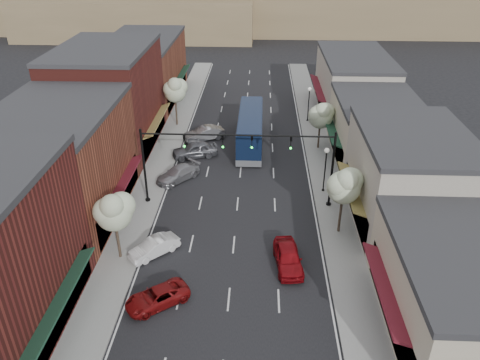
# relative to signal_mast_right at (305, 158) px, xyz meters

# --- Properties ---
(ground) EXTENTS (160.00, 160.00, 0.00)m
(ground) POSITION_rel_signal_mast_right_xyz_m (-5.62, -8.00, -4.62)
(ground) COLOR black
(ground) RESTS_ON ground
(sidewalk_left) EXTENTS (2.80, 73.00, 0.15)m
(sidewalk_left) POSITION_rel_signal_mast_right_xyz_m (-14.02, 10.50, -4.55)
(sidewalk_left) COLOR gray
(sidewalk_left) RESTS_ON ground
(sidewalk_right) EXTENTS (2.80, 73.00, 0.15)m
(sidewalk_right) POSITION_rel_signal_mast_right_xyz_m (2.78, 10.50, -4.55)
(sidewalk_right) COLOR gray
(sidewalk_right) RESTS_ON ground
(curb_left) EXTENTS (0.25, 73.00, 0.17)m
(curb_left) POSITION_rel_signal_mast_right_xyz_m (-12.62, 10.50, -4.55)
(curb_left) COLOR gray
(curb_left) RESTS_ON ground
(curb_right) EXTENTS (0.25, 73.00, 0.17)m
(curb_right) POSITION_rel_signal_mast_right_xyz_m (1.38, 10.50, -4.55)
(curb_right) COLOR gray
(curb_right) RESTS_ON ground
(bldg_left_midnear) EXTENTS (10.14, 14.10, 9.40)m
(bldg_left_midnear) POSITION_rel_signal_mast_right_xyz_m (-19.85, -2.00, 0.03)
(bldg_left_midnear) COLOR brown
(bldg_left_midnear) RESTS_ON ground
(bldg_left_midfar) EXTENTS (10.14, 14.10, 10.90)m
(bldg_left_midfar) POSITION_rel_signal_mast_right_xyz_m (-19.86, 12.00, 0.78)
(bldg_left_midfar) COLOR maroon
(bldg_left_midfar) RESTS_ON ground
(bldg_left_far) EXTENTS (10.14, 18.10, 8.40)m
(bldg_left_far) POSITION_rel_signal_mast_right_xyz_m (-19.84, 28.00, -0.46)
(bldg_left_far) COLOR brown
(bldg_left_far) RESTS_ON ground
(bldg_right_near) EXTENTS (9.14, 12.10, 5.90)m
(bldg_right_near) POSITION_rel_signal_mast_right_xyz_m (8.07, -14.00, -1.70)
(bldg_right_near) COLOR #BCAE95
(bldg_right_near) RESTS_ON ground
(bldg_right_midnear) EXTENTS (9.14, 12.10, 7.90)m
(bldg_right_midnear) POSITION_rel_signal_mast_right_xyz_m (8.10, -2.00, -0.72)
(bldg_right_midnear) COLOR #A89F90
(bldg_right_midnear) RESTS_ON ground
(bldg_right_midfar) EXTENTS (9.14, 12.10, 6.40)m
(bldg_right_midfar) POSITION_rel_signal_mast_right_xyz_m (8.08, 10.00, -1.46)
(bldg_right_midfar) COLOR #BCAE95
(bldg_right_midfar) RESTS_ON ground
(bldg_right_far) EXTENTS (9.14, 16.10, 7.40)m
(bldg_right_far) POSITION_rel_signal_mast_right_xyz_m (8.09, 24.00, -0.96)
(bldg_right_far) COLOR #A89F90
(bldg_right_far) RESTS_ON ground
(hill_far) EXTENTS (120.00, 30.00, 12.00)m
(hill_far) POSITION_rel_signal_mast_right_xyz_m (-5.62, 82.00, 1.38)
(hill_far) COLOR #7A6647
(hill_far) RESTS_ON ground
(hill_near) EXTENTS (50.00, 20.00, 8.00)m
(hill_near) POSITION_rel_signal_mast_right_xyz_m (-30.62, 70.00, -0.62)
(hill_near) COLOR #7A6647
(hill_near) RESTS_ON ground
(signal_mast_right) EXTENTS (8.22, 0.46, 7.00)m
(signal_mast_right) POSITION_rel_signal_mast_right_xyz_m (0.00, 0.00, 0.00)
(signal_mast_right) COLOR black
(signal_mast_right) RESTS_ON ground
(signal_mast_left) EXTENTS (8.22, 0.46, 7.00)m
(signal_mast_left) POSITION_rel_signal_mast_right_xyz_m (-11.24, 0.00, 0.00)
(signal_mast_left) COLOR black
(signal_mast_left) RESTS_ON ground
(tree_right_near) EXTENTS (2.85, 2.65, 5.95)m
(tree_right_near) POSITION_rel_signal_mast_right_xyz_m (2.73, -4.05, -0.17)
(tree_right_near) COLOR #47382B
(tree_right_near) RESTS_ON ground
(tree_right_far) EXTENTS (2.85, 2.65, 5.43)m
(tree_right_far) POSITION_rel_signal_mast_right_xyz_m (2.73, 11.95, -0.63)
(tree_right_far) COLOR #47382B
(tree_right_far) RESTS_ON ground
(tree_left_near) EXTENTS (2.85, 2.65, 5.69)m
(tree_left_near) POSITION_rel_signal_mast_right_xyz_m (-13.87, -8.05, -0.40)
(tree_left_near) COLOR #47382B
(tree_left_near) RESTS_ON ground
(tree_left_far) EXTENTS (2.85, 2.65, 6.13)m
(tree_left_far) POSITION_rel_signal_mast_right_xyz_m (-13.87, 17.95, -0.02)
(tree_left_far) COLOR #47382B
(tree_left_far) RESTS_ON ground
(lamp_post_near) EXTENTS (0.44, 0.44, 4.44)m
(lamp_post_near) POSITION_rel_signal_mast_right_xyz_m (2.18, 2.50, -1.62)
(lamp_post_near) COLOR black
(lamp_post_near) RESTS_ON ground
(lamp_post_far) EXTENTS (0.44, 0.44, 4.44)m
(lamp_post_far) POSITION_rel_signal_mast_right_xyz_m (2.18, 20.00, -1.62)
(lamp_post_far) COLOR black
(lamp_post_far) RESTS_ON ground
(coach_bus) EXTENTS (2.71, 12.01, 3.67)m
(coach_bus) POSITION_rel_signal_mast_right_xyz_m (-4.82, 12.83, -2.71)
(coach_bus) COLOR #0D1934
(coach_bus) RESTS_ON ground
(red_hatchback) EXTENTS (2.31, 4.68, 1.54)m
(red_hatchback) POSITION_rel_signal_mast_right_xyz_m (-1.57, -8.36, -3.85)
(red_hatchback) COLOR maroon
(red_hatchback) RESTS_ON ground
(parked_car_a) EXTENTS (4.53, 4.03, 1.17)m
(parked_car_a) POSITION_rel_signal_mast_right_xyz_m (-10.22, -12.62, -4.04)
(parked_car_a) COLOR maroon
(parked_car_a) RESTS_ON ground
(parked_car_b) EXTENTS (3.77, 3.66, 1.28)m
(parked_car_b) POSITION_rel_signal_mast_right_xyz_m (-11.49, -7.43, -3.98)
(parked_car_b) COLOR silver
(parked_car_b) RESTS_ON ground
(parked_car_c) EXTENTS (4.46, 4.77, 1.35)m
(parked_car_c) POSITION_rel_signal_mast_right_xyz_m (-11.56, 4.19, -3.95)
(parked_car_c) COLOR gray
(parked_car_c) RESTS_ON ground
(parked_car_d) EXTENTS (5.12, 3.25, 1.62)m
(parked_car_d) POSITION_rel_signal_mast_right_xyz_m (-10.59, 9.36, -3.81)
(parked_car_d) COLOR #56575D
(parked_car_d) RESTS_ON ground
(parked_car_e) EXTENTS (4.87, 3.50, 1.53)m
(parked_car_e) POSITION_rel_signal_mast_right_xyz_m (-10.09, 13.86, -3.86)
(parked_car_e) COLOR gray
(parked_car_e) RESTS_ON ground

